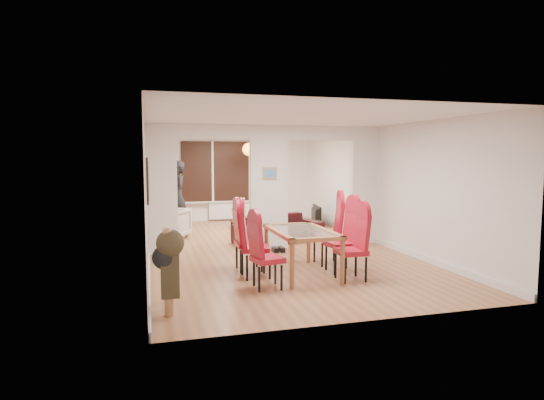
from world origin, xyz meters
name	(u,v)px	position (x,y,z in m)	size (l,w,h in m)	color
floor	(269,248)	(0.00, 0.00, 0.00)	(5.00, 9.00, 0.01)	#9C633E
room_walls	(269,187)	(0.00, 0.00, 1.30)	(5.00, 9.00, 2.60)	silver
divider_wall	(269,187)	(0.00, 0.00, 1.30)	(5.00, 0.18, 2.60)	white
bay_window_blinds	(231,171)	(0.00, 4.44, 1.50)	(3.00, 0.08, 1.80)	black
radiator	(232,211)	(0.00, 4.40, 0.30)	(1.40, 0.08, 0.50)	white
pendant_light	(249,149)	(0.30, 3.30, 2.15)	(0.36, 0.36, 0.36)	orange
stair_newel	(167,263)	(-2.25, -3.20, 0.55)	(0.40, 1.20, 1.10)	#AC774F
wall_poster	(147,181)	(-2.47, -2.40, 1.60)	(0.04, 0.52, 0.67)	gray
pillar_photo	(270,173)	(0.00, -0.10, 1.60)	(0.30, 0.03, 0.25)	#4C8CD8
dining_table	(301,252)	(-0.05, -2.26, 0.38)	(0.90, 1.60, 0.75)	#975D37
dining_chair_la	(268,254)	(-0.78, -2.87, 0.52)	(0.42, 0.42, 1.04)	maroon
dining_chair_lb	(256,243)	(-0.81, -2.23, 0.56)	(0.45, 0.45, 1.12)	maroon
dining_chair_lc	(249,239)	(-0.82, -1.75, 0.55)	(0.44, 0.44, 1.10)	maroon
dining_chair_ra	(351,246)	(0.60, -2.79, 0.54)	(0.44, 0.44, 1.09)	maroon
dining_chair_rb	(341,239)	(0.66, -2.27, 0.57)	(0.46, 0.46, 1.14)	maroon
dining_chair_rc	(328,232)	(0.67, -1.69, 0.58)	(0.47, 0.47, 1.17)	maroon
sofa	(279,228)	(0.41, 0.68, 0.30)	(2.07, 0.81, 0.61)	black
armchair	(169,224)	(-2.00, 1.65, 0.36)	(0.77, 0.80, 0.72)	beige
person	(178,197)	(-1.74, 2.53, 0.92)	(0.44, 0.67, 1.84)	black
television	(313,216)	(2.00, 2.64, 0.29)	(0.13, 1.01, 0.58)	black
coffee_table	(250,224)	(0.20, 2.77, 0.12)	(1.03, 0.51, 0.24)	black
bottle	(256,214)	(0.37, 2.77, 0.38)	(0.07, 0.07, 0.30)	#143F19
bowl	(247,218)	(0.14, 2.82, 0.26)	(0.21, 0.21, 0.05)	black
shoes	(278,250)	(0.08, -0.45, 0.05)	(0.23, 0.25, 0.10)	black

